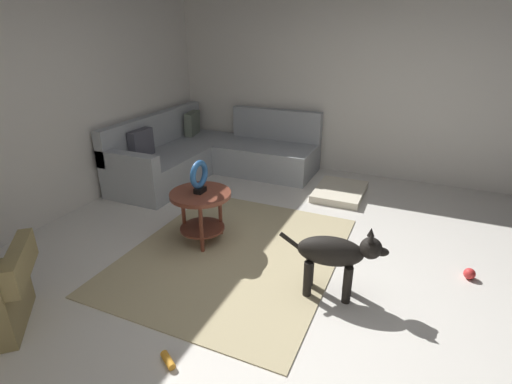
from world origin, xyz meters
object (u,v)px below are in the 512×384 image
Objects in this scene: sectional_couch at (210,155)px; dog at (336,255)px; dog_toy_ball at (469,274)px; torus_sculpture at (199,176)px; dog_toy_rope at (168,360)px; dog_bed_mat at (340,192)px; side_table at (201,204)px.

dog is at bearing -131.40° from sectional_couch.
dog is at bearing 123.66° from dog_toy_ball.
sectional_couch is at bearing -141.05° from dog.
dog_toy_rope is at bearing -157.33° from torus_sculpture.
dog_bed_mat is at bearing -30.47° from torus_sculpture.
sectional_couch is at bearing 67.98° from dog_toy_ball.
dog_toy_ball is at bearing -81.28° from side_table.
dog_toy_ball is 0.68× the size of dog_toy_rope.
side_table is 1.62m from dog_toy_rope.
torus_sculpture is at bearing 22.67° from dog_toy_rope.
dog_bed_mat is at bearing -30.47° from side_table.
dog_bed_mat is 1.98m from dog_toy_ball.
dog is (-2.06, -2.34, 0.09)m from sectional_couch.
sectional_couch reaches higher than dog_toy_rope.
side_table is at bearing -152.19° from sectional_couch.
dog is 1.44m from dog_toy_rope.
dog is at bearing -102.60° from side_table.
dog is 1.29m from dog_toy_ball.
dog is (-0.32, -1.42, -0.04)m from side_table.
torus_sculpture is 2.57m from dog_toy_ball.
side_table is at bearing -112.24° from dog.
torus_sculpture is at bearing -116.57° from side_table.
dog_bed_mat is at bearing -7.43° from dog_toy_rope.
dog_toy_rope is at bearing 134.64° from dog_toy_ball.
side_table reaches higher than dog_bed_mat.
torus_sculpture reaches higher than dog.
dog_toy_ball is (-1.37, -3.38, -0.24)m from sectional_couch.
dog_toy_rope is at bearing -45.16° from dog.
side_table is at bearing 149.53° from dog_bed_mat.
torus_sculpture is at bearing 98.72° from dog_toy_ball.
torus_sculpture is at bearing 149.53° from dog_bed_mat.
sectional_couch reaches higher than torus_sculpture.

